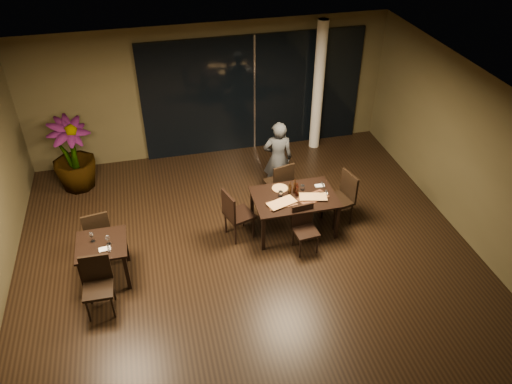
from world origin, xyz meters
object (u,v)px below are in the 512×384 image
object	(u,v)px
chair_main_right	(343,195)
chair_main_near	(304,226)
diner	(278,158)
chair_side_near	(98,282)
chair_side_far	(97,230)
bottle_c	(295,186)
potted_plant	(72,155)
bottle_a	(290,188)
bottle_b	(297,189)
chair_main_left	(235,213)
main_table	(294,200)
chair_main_far	(280,182)
side_table	(102,249)

from	to	relation	value
chair_main_right	chair_main_near	bearing A→B (deg)	-72.03
chair_main_near	diner	distance (m)	1.80
chair_side_near	diner	size ratio (longest dim) A/B	0.60
diner	chair_side_near	bearing A→B (deg)	43.48
chair_main_right	chair_side_far	bearing A→B (deg)	-104.73
chair_side_far	bottle_c	distance (m)	3.56
potted_plant	bottle_c	size ratio (longest dim) A/B	5.51
bottle_a	bottle_b	distance (m)	0.13
chair_side_near	potted_plant	world-z (taller)	potted_plant
bottle_a	bottle_b	xyz separation A→B (m)	(0.12, -0.07, 0.00)
diner	potted_plant	size ratio (longest dim) A/B	1.03
chair_main_left	main_table	bearing A→B (deg)	-108.33
main_table	bottle_b	world-z (taller)	bottle_b
chair_main_far	diner	world-z (taller)	diner
chair_main_near	chair_main_left	distance (m)	1.26
chair_main_far	chair_main_left	distance (m)	1.32
chair_main_near	chair_main_right	world-z (taller)	chair_main_right
diner	potted_plant	distance (m)	4.18
chair_main_far	chair_side_far	size ratio (longest dim) A/B	1.02
main_table	bottle_a	size ratio (longest dim) A/B	5.67
chair_side_far	diner	world-z (taller)	diner
chair_main_near	bottle_c	world-z (taller)	bottle_c
potted_plant	chair_main_left	bearing A→B (deg)	-39.31
chair_main_near	chair_main_left	bearing A→B (deg)	148.17
chair_main_right	bottle_a	xyz separation A→B (m)	(-1.03, 0.04, 0.31)
main_table	side_table	world-z (taller)	same
side_table	chair_main_far	xyz separation A→B (m)	(3.37, 1.30, -0.08)
chair_side_far	bottle_b	distance (m)	3.58
chair_main_near	potted_plant	world-z (taller)	potted_plant
chair_side_far	potted_plant	world-z (taller)	potted_plant
chair_side_near	side_table	bearing A→B (deg)	84.26
main_table	bottle_b	size ratio (longest dim) A/B	5.60
chair_main_near	potted_plant	bearing A→B (deg)	138.41
bottle_b	chair_side_far	bearing A→B (deg)	178.03
chair_side_far	bottle_b	bearing A→B (deg)	169.08
chair_main_left	potted_plant	bearing A→B (deg)	33.65
chair_main_right	chair_side_near	world-z (taller)	chair_main_right
main_table	potted_plant	world-z (taller)	potted_plant
main_table	potted_plant	distance (m)	4.65
chair_main_far	bottle_b	world-z (taller)	bottle_b
chair_main_left	chair_side_near	world-z (taller)	chair_main_left
chair_main_right	bottle_b	xyz separation A→B (m)	(-0.92, -0.03, 0.31)
chair_main_left	diner	bearing A→B (deg)	-60.10
potted_plant	bottle_a	bearing A→B (deg)	-30.43
chair_side_near	bottle_c	bearing A→B (deg)	20.91
chair_side_near	chair_main_right	bearing A→B (deg)	16.27
side_table	chair_side_near	xyz separation A→B (m)	(-0.08, -0.63, -0.08)
side_table	chair_main_left	distance (m)	2.36
chair_main_far	bottle_a	bearing A→B (deg)	72.83
chair_main_left	bottle_b	xyz separation A→B (m)	(1.15, -0.01, 0.32)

